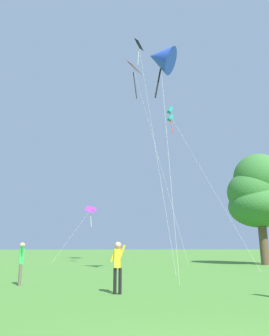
{
  "coord_description": "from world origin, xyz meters",
  "views": [
    {
      "loc": [
        -1.61,
        -3.42,
        1.51
      ],
      "look_at": [
        2.47,
        24.86,
        8.62
      ],
      "focal_mm": 34.02,
      "sensor_mm": 36.0,
      "label": 1
    }
  ],
  "objects_px": {
    "kite_blue_delta": "(160,58)",
    "kite_pink_low": "(135,75)",
    "kite_purple_streamer": "(90,213)",
    "person_with_spool": "(118,262)",
    "kite_black_large": "(140,57)",
    "person_in_blue_jacket": "(21,259)",
    "kite_teal_box": "(171,115)",
    "tree_left_oak": "(257,194)"
  },
  "relations": [
    {
      "from": "kite_teal_box",
      "to": "tree_left_oak",
      "type": "height_order",
      "value": "kite_teal_box"
    },
    {
      "from": "person_with_spool",
      "to": "tree_left_oak",
      "type": "height_order",
      "value": "tree_left_oak"
    },
    {
      "from": "kite_black_large",
      "to": "kite_blue_delta",
      "type": "height_order",
      "value": "kite_black_large"
    },
    {
      "from": "kite_pink_low",
      "to": "kite_black_large",
      "type": "xyz_separation_m",
      "value": [
        -0.85,
        -9.29,
        -3.82
      ]
    },
    {
      "from": "kite_teal_box",
      "to": "person_with_spool",
      "type": "relative_size",
      "value": 9.1
    },
    {
      "from": "kite_purple_streamer",
      "to": "kite_pink_low",
      "type": "bearing_deg",
      "value": -60.14
    },
    {
      "from": "kite_blue_delta",
      "to": "tree_left_oak",
      "type": "distance_m",
      "value": 16.55
    },
    {
      "from": "kite_black_large",
      "to": "person_in_blue_jacket",
      "type": "xyz_separation_m",
      "value": [
        -6.43,
        -8.59,
        -15.54
      ]
    },
    {
      "from": "kite_black_large",
      "to": "kite_blue_delta",
      "type": "bearing_deg",
      "value": -86.24
    },
    {
      "from": "kite_teal_box",
      "to": "tree_left_oak",
      "type": "relative_size",
      "value": 1.52
    },
    {
      "from": "kite_black_large",
      "to": "person_in_blue_jacket",
      "type": "distance_m",
      "value": 18.89
    },
    {
      "from": "person_with_spool",
      "to": "kite_black_large",
      "type": "bearing_deg",
      "value": 76.73
    },
    {
      "from": "kite_pink_low",
      "to": "kite_blue_delta",
      "type": "distance_m",
      "value": 16.53
    },
    {
      "from": "kite_black_large",
      "to": "kite_blue_delta",
      "type": "relative_size",
      "value": 1.31
    },
    {
      "from": "kite_black_large",
      "to": "person_in_blue_jacket",
      "type": "bearing_deg",
      "value": -126.79
    },
    {
      "from": "kite_pink_low",
      "to": "person_with_spool",
      "type": "distance_m",
      "value": 28.68
    },
    {
      "from": "kite_black_large",
      "to": "tree_left_oak",
      "type": "xyz_separation_m",
      "value": [
        11.7,
        4.59,
        -10.24
      ]
    },
    {
      "from": "kite_purple_streamer",
      "to": "person_with_spool",
      "type": "bearing_deg",
      "value": -88.26
    },
    {
      "from": "person_in_blue_jacket",
      "to": "person_with_spool",
      "type": "distance_m",
      "value": 4.74
    },
    {
      "from": "kite_teal_box",
      "to": "person_in_blue_jacket",
      "type": "relative_size",
      "value": 9.06
    },
    {
      "from": "kite_pink_low",
      "to": "person_in_blue_jacket",
      "type": "relative_size",
      "value": 13.12
    },
    {
      "from": "tree_left_oak",
      "to": "kite_pink_low",
      "type": "bearing_deg",
      "value": 156.55
    },
    {
      "from": "kite_purple_streamer",
      "to": "kite_blue_delta",
      "type": "bearing_deg",
      "value": -80.04
    },
    {
      "from": "kite_pink_low",
      "to": "kite_black_large",
      "type": "distance_m",
      "value": 10.08
    },
    {
      "from": "kite_black_large",
      "to": "kite_teal_box",
      "type": "bearing_deg",
      "value": 57.15
    },
    {
      "from": "kite_pink_low",
      "to": "tree_left_oak",
      "type": "bearing_deg",
      "value": -23.45
    },
    {
      "from": "kite_pink_low",
      "to": "person_in_blue_jacket",
      "type": "xyz_separation_m",
      "value": [
        -7.28,
        -17.89,
        -19.36
      ]
    },
    {
      "from": "kite_pink_low",
      "to": "kite_teal_box",
      "type": "relative_size",
      "value": 1.45
    },
    {
      "from": "kite_teal_box",
      "to": "person_with_spool",
      "type": "distance_m",
      "value": 23.42
    },
    {
      "from": "kite_pink_low",
      "to": "kite_teal_box",
      "type": "height_order",
      "value": "kite_pink_low"
    },
    {
      "from": "kite_purple_streamer",
      "to": "person_in_blue_jacket",
      "type": "xyz_separation_m",
      "value": [
        -2.83,
        -25.64,
        -4.6
      ]
    },
    {
      "from": "kite_purple_streamer",
      "to": "person_with_spool",
      "type": "xyz_separation_m",
      "value": [
        0.87,
        -28.6,
        -4.6
      ]
    },
    {
      "from": "kite_pink_low",
      "to": "tree_left_oak",
      "type": "xyz_separation_m",
      "value": [
        10.85,
        -4.71,
        -14.06
      ]
    },
    {
      "from": "kite_purple_streamer",
      "to": "tree_left_oak",
      "type": "xyz_separation_m",
      "value": [
        15.3,
        -12.46,
        0.71
      ]
    },
    {
      "from": "kite_teal_box",
      "to": "kite_blue_delta",
      "type": "distance_m",
      "value": 12.5
    },
    {
      "from": "person_with_spool",
      "to": "person_in_blue_jacket",
      "type": "bearing_deg",
      "value": 141.31
    },
    {
      "from": "kite_blue_delta",
      "to": "kite_pink_low",
      "type": "bearing_deg",
      "value": 88.08
    },
    {
      "from": "kite_pink_low",
      "to": "kite_purple_streamer",
      "type": "height_order",
      "value": "kite_pink_low"
    },
    {
      "from": "kite_pink_low",
      "to": "kite_black_large",
      "type": "relative_size",
      "value": 1.2
    },
    {
      "from": "kite_pink_low",
      "to": "person_with_spool",
      "type": "bearing_deg",
      "value": -99.74
    },
    {
      "from": "kite_black_large",
      "to": "tree_left_oak",
      "type": "height_order",
      "value": "kite_black_large"
    },
    {
      "from": "kite_purple_streamer",
      "to": "person_with_spool",
      "type": "height_order",
      "value": "kite_purple_streamer"
    }
  ]
}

